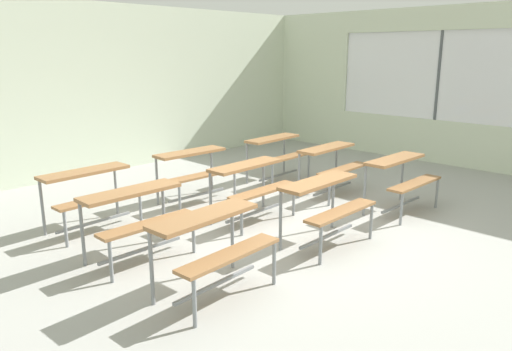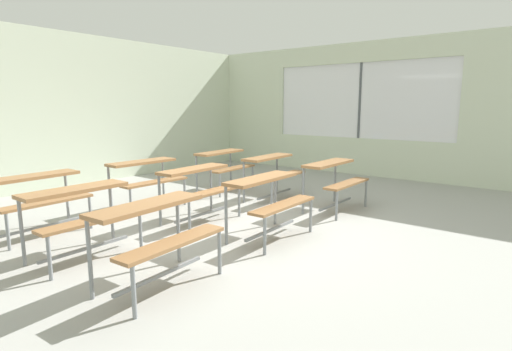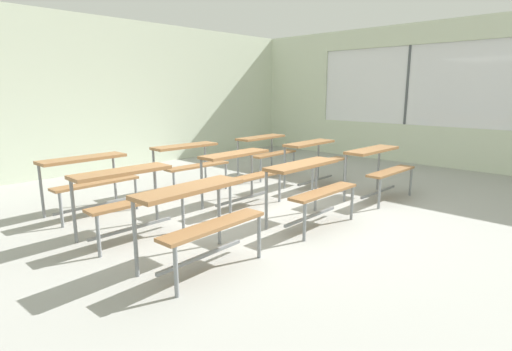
{
  "view_description": "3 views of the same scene",
  "coord_description": "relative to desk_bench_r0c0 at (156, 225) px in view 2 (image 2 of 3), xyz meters",
  "views": [
    {
      "loc": [
        -4.29,
        -3.64,
        2.16
      ],
      "look_at": [
        0.02,
        0.58,
        0.61
      ],
      "focal_mm": 33.97,
      "sensor_mm": 36.0,
      "label": 1
    },
    {
      "loc": [
        -3.8,
        -3.3,
        1.6
      ],
      "look_at": [
        0.55,
        0.07,
        0.63
      ],
      "focal_mm": 28.0,
      "sensor_mm": 36.0,
      "label": 2
    },
    {
      "loc": [
        -3.8,
        -3.3,
        1.6
      ],
      "look_at": [
        -0.48,
        -0.12,
        0.62
      ],
      "focal_mm": 28.0,
      "sensor_mm": 36.0,
      "label": 3
    }
  ],
  "objects": [
    {
      "name": "desk_bench_r0c1",
      "position": [
        1.67,
        -0.02,
        0.0
      ],
      "size": [
        1.11,
        0.6,
        0.74
      ],
      "rotation": [
        0.0,
        0.0,
        0.01
      ],
      "color": "olive",
      "rests_on": "ground"
    },
    {
      "name": "desk_bench_r2c0",
      "position": [
        0.03,
        2.33,
        0.0
      ],
      "size": [
        1.12,
        0.63,
        0.74
      ],
      "rotation": [
        0.0,
        0.0,
        0.03
      ],
      "color": "olive",
      "rests_on": "ground"
    },
    {
      "name": "desk_bench_r0c2",
      "position": [
        3.35,
        -0.05,
        0.0
      ],
      "size": [
        1.11,
        0.6,
        0.74
      ],
      "rotation": [
        0.0,
        0.0,
        -0.01
      ],
      "color": "olive",
      "rests_on": "ground"
    },
    {
      "name": "ground",
      "position": [
        1.67,
        0.53,
        -0.59
      ],
      "size": [
        10.0,
        9.0,
        0.05
      ],
      "primitive_type": "cube",
      "color": "#9E9E99"
    },
    {
      "name": "wall_right",
      "position": [
        6.67,
        0.4,
        0.88
      ],
      "size": [
        0.12,
        9.0,
        3.0
      ],
      "color": "beige",
      "rests_on": "ground"
    },
    {
      "name": "desk_bench_r1c1",
      "position": [
        1.67,
        1.17,
        0.0
      ],
      "size": [
        1.12,
        0.62,
        0.74
      ],
      "rotation": [
        0.0,
        0.0,
        0.03
      ],
      "color": "olive",
      "rests_on": "ground"
    },
    {
      "name": "desk_bench_r1c0",
      "position": [
        -0.05,
        1.16,
        0.0
      ],
      "size": [
        1.1,
        0.59,
        0.74
      ],
      "rotation": [
        0.0,
        0.0,
        -0.0
      ],
      "color": "olive",
      "rests_on": "ground"
    },
    {
      "name": "desk_bench_r2c1",
      "position": [
        1.67,
        2.34,
        0.0
      ],
      "size": [
        1.12,
        0.62,
        0.74
      ],
      "rotation": [
        0.0,
        0.0,
        -0.03
      ],
      "color": "olive",
      "rests_on": "ground"
    },
    {
      "name": "desk_bench_r2c2",
      "position": [
        3.39,
        2.27,
        0.0
      ],
      "size": [
        1.13,
        0.65,
        0.74
      ],
      "rotation": [
        0.0,
        0.0,
        0.05
      ],
      "color": "olive",
      "rests_on": "ground"
    },
    {
      "name": "desk_bench_r1c2",
      "position": [
        3.36,
        1.11,
        0.0
      ],
      "size": [
        1.12,
        0.63,
        0.74
      ],
      "rotation": [
        0.0,
        0.0,
        0.03
      ],
      "color": "olive",
      "rests_on": "ground"
    },
    {
      "name": "wall_back",
      "position": [
        1.67,
        5.03,
        0.94
      ],
      "size": [
        10.0,
        0.12,
        3.0
      ],
      "primitive_type": "cube",
      "color": "beige",
      "rests_on": "ground"
    },
    {
      "name": "desk_bench_r0c0",
      "position": [
        0.0,
        0.0,
        0.0
      ],
      "size": [
        1.13,
        0.64,
        0.74
      ],
      "rotation": [
        0.0,
        0.0,
        0.05
      ],
      "color": "olive",
      "rests_on": "ground"
    }
  ]
}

